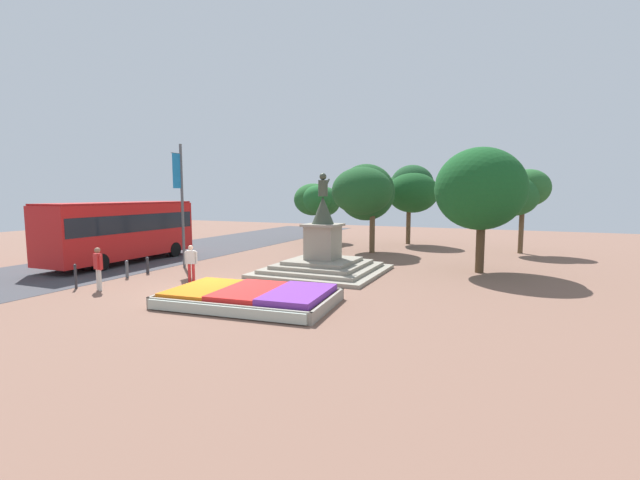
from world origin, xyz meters
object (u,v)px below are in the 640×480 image
at_px(kerb_bollard_mid_a, 76,276).
at_px(kerb_bollard_mid_b, 127,269).
at_px(statue_monument, 323,257).
at_px(pedestrian_with_handbag, 191,261).
at_px(banner_pole, 182,202).
at_px(pedestrian_near_planter, 98,266).
at_px(flower_planter, 251,297).
at_px(city_bus, 121,228).
at_px(kerb_bollard_north, 147,265).

xyz_separation_m(kerb_bollard_mid_a, kerb_bollard_mid_b, (0.09, 2.51, -0.10)).
distance_m(statue_monument, pedestrian_with_handbag, 6.26).
height_order(banner_pole, pedestrian_near_planter, banner_pole).
distance_m(pedestrian_with_handbag, kerb_bollard_mid_a, 4.59).
bearing_deg(kerb_bollard_mid_b, flower_planter, -12.26).
distance_m(statue_monument, pedestrian_near_planter, 9.89).
height_order(pedestrian_near_planter, kerb_bollard_mid_a, pedestrian_near_planter).
distance_m(flower_planter, city_bus, 12.87).
distance_m(flower_planter, kerb_bollard_mid_b, 8.09).
bearing_deg(kerb_bollard_north, city_bus, 153.53).
bearing_deg(flower_planter, kerb_bollard_mid_a, -174.33).
height_order(city_bus, pedestrian_near_planter, city_bus).
bearing_deg(kerb_bollard_north, statue_monument, 24.70).
relative_size(pedestrian_with_handbag, kerb_bollard_mid_b, 1.99).
height_order(pedestrian_with_handbag, kerb_bollard_north, pedestrian_with_handbag).
bearing_deg(pedestrian_near_planter, city_bus, 131.79).
bearing_deg(statue_monument, kerb_bollard_mid_a, -136.86).
bearing_deg(banner_pole, city_bus, -179.00).
relative_size(flower_planter, city_bus, 0.69).
xyz_separation_m(flower_planter, pedestrian_near_planter, (-6.83, -0.63, 0.76)).
height_order(pedestrian_near_planter, kerb_bollard_north, pedestrian_near_planter).
height_order(pedestrian_with_handbag, kerb_bollard_mid_a, pedestrian_with_handbag).
height_order(flower_planter, banner_pole, banner_pole).
height_order(pedestrian_with_handbag, pedestrian_near_planter, pedestrian_near_planter).
xyz_separation_m(banner_pole, pedestrian_near_planter, (0.60, -5.61, -2.46)).
relative_size(pedestrian_near_planter, kerb_bollard_north, 2.14).
relative_size(statue_monument, pedestrian_with_handbag, 3.46).
xyz_separation_m(city_bus, pedestrian_near_planter, (4.95, -5.54, -0.94)).
distance_m(city_bus, pedestrian_near_planter, 7.48).
xyz_separation_m(pedestrian_with_handbag, pedestrian_near_planter, (-2.31, -2.81, 0.07)).
bearing_deg(kerb_bollard_mid_b, statue_monument, 32.05).
height_order(statue_monument, kerb_bollard_north, statue_monument).
bearing_deg(city_bus, pedestrian_with_handbag, -20.56).
relative_size(banner_pole, city_bus, 0.71).
bearing_deg(kerb_bollard_mid_b, kerb_bollard_north, 91.80).
bearing_deg(flower_planter, banner_pole, 146.18).
height_order(kerb_bollard_mid_b, kerb_bollard_north, kerb_bollard_mid_b).
relative_size(flower_planter, pedestrian_with_handbag, 3.80).
bearing_deg(pedestrian_near_planter, statue_monument, 47.05).
bearing_deg(pedestrian_with_handbag, kerb_bollard_north, 166.64).
height_order(city_bus, kerb_bollard_north, city_bus).
bearing_deg(flower_planter, city_bus, 157.39).
distance_m(kerb_bollard_mid_a, kerb_bollard_mid_b, 2.51).
xyz_separation_m(city_bus, kerb_bollard_mid_a, (3.79, -5.70, -1.43)).
distance_m(banner_pole, kerb_bollard_north, 3.67).
distance_m(statue_monument, banner_pole, 7.99).
height_order(statue_monument, pedestrian_near_planter, statue_monument).
height_order(flower_planter, pedestrian_near_planter, pedestrian_near_planter).
height_order(statue_monument, banner_pole, banner_pole).
height_order(statue_monument, pedestrian_with_handbag, statue_monument).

